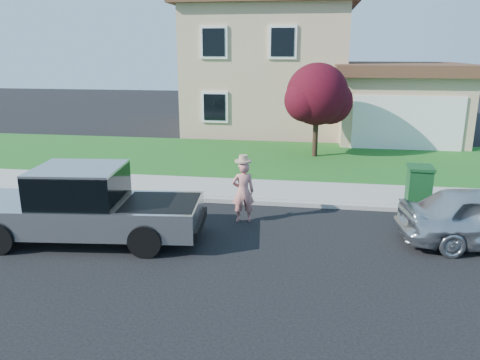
% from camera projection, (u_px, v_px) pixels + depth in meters
% --- Properties ---
extents(ground, '(80.00, 80.00, 0.00)m').
position_uv_depth(ground, '(198.00, 241.00, 10.80)').
color(ground, black).
rests_on(ground, ground).
extents(curb, '(40.00, 0.20, 0.12)m').
position_uv_depth(curb, '(256.00, 202.00, 13.40)').
color(curb, gray).
rests_on(curb, ground).
extents(sidewalk, '(40.00, 2.00, 0.15)m').
position_uv_depth(sidewalk, '(261.00, 190.00, 14.44)').
color(sidewalk, gray).
rests_on(sidewalk, ground).
extents(lawn, '(40.00, 7.00, 0.10)m').
position_uv_depth(lawn, '(273.00, 159.00, 18.73)').
color(lawn, '#164E18').
rests_on(lawn, ground).
extents(house, '(14.00, 11.30, 6.85)m').
position_uv_depth(house, '(293.00, 71.00, 25.34)').
color(house, tan).
rests_on(house, ground).
extents(pickup_truck, '(5.45, 2.33, 1.74)m').
position_uv_depth(pickup_truck, '(86.00, 207.00, 10.68)').
color(pickup_truck, black).
rests_on(pickup_truck, ground).
extents(woman, '(0.66, 0.53, 1.75)m').
position_uv_depth(woman, '(243.00, 190.00, 11.85)').
color(woman, tan).
rests_on(woman, ground).
extents(ornamental_tree, '(2.70, 2.43, 3.70)m').
position_uv_depth(ornamental_tree, '(318.00, 97.00, 18.38)').
color(ornamental_tree, black).
rests_on(ornamental_tree, lawn).
extents(trash_bin, '(0.70, 0.80, 1.09)m').
position_uv_depth(trash_bin, '(419.00, 185.00, 12.76)').
color(trash_bin, '#103C19').
rests_on(trash_bin, sidewalk).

